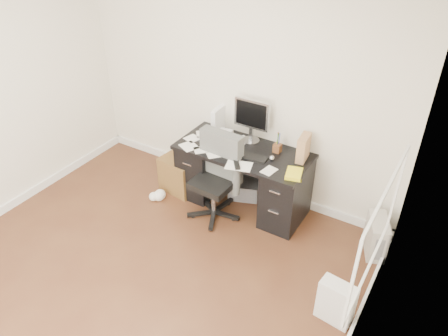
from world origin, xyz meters
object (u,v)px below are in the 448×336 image
at_px(lcd_monitor, 252,121).
at_px(wicker_basket, 183,172).
at_px(keyboard, 250,157).
at_px(pc_tower, 376,236).
at_px(office_chair, 213,179).
at_px(desk, 243,176).

relative_size(lcd_monitor, wicker_basket, 1.18).
xyz_separation_m(keyboard, wicker_basket, (-0.93, 0.01, -0.54)).
bearing_deg(pc_tower, wicker_basket, 160.50).
xyz_separation_m(keyboard, office_chair, (-0.32, -0.25, -0.26)).
relative_size(pc_tower, wicker_basket, 0.90).
relative_size(office_chair, pc_tower, 2.52).
bearing_deg(office_chair, desk, 65.07).
xyz_separation_m(desk, pc_tower, (1.56, 0.03, -0.20)).
height_order(lcd_monitor, keyboard, lcd_monitor).
relative_size(desk, pc_tower, 3.75).
relative_size(keyboard, wicker_basket, 0.85).
distance_m(pc_tower, wicker_basket, 2.36).
height_order(desk, pc_tower, desk).
bearing_deg(desk, office_chair, -117.59).
distance_m(lcd_monitor, wicker_basket, 1.14).
xyz_separation_m(lcd_monitor, pc_tower, (1.58, -0.19, -0.81)).
distance_m(desk, keyboard, 0.40).
bearing_deg(keyboard, pc_tower, -2.21).
height_order(desk, keyboard, keyboard).
relative_size(keyboard, office_chair, 0.38).
distance_m(desk, pc_tower, 1.57).
bearing_deg(lcd_monitor, keyboard, -63.57).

